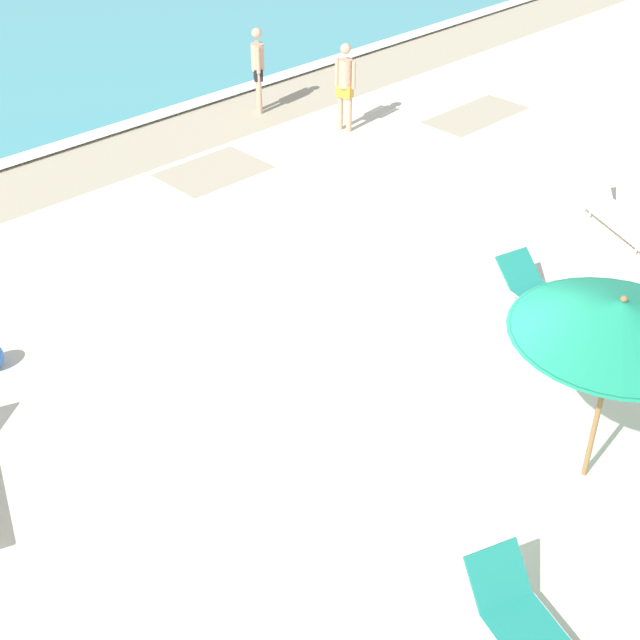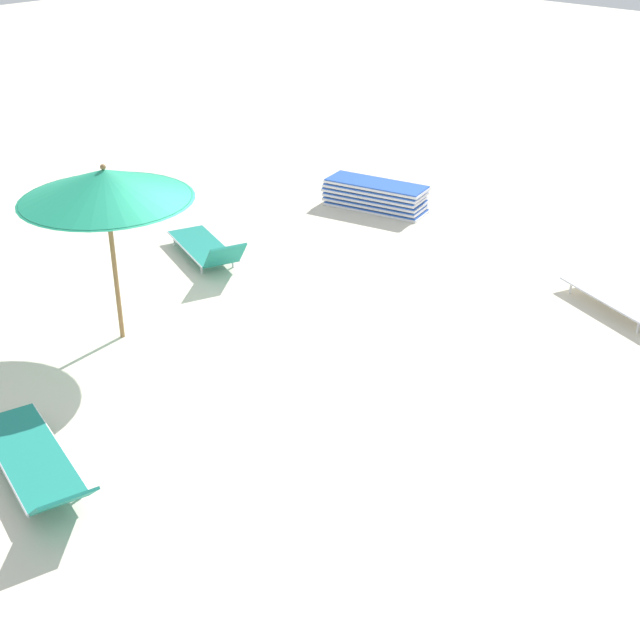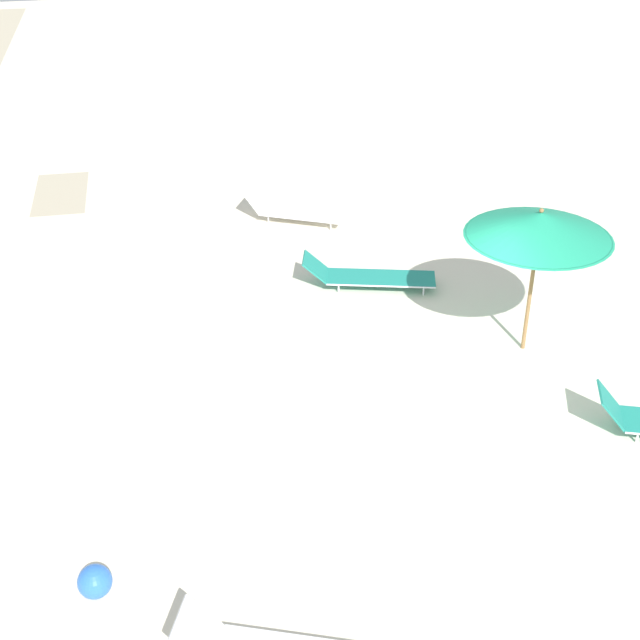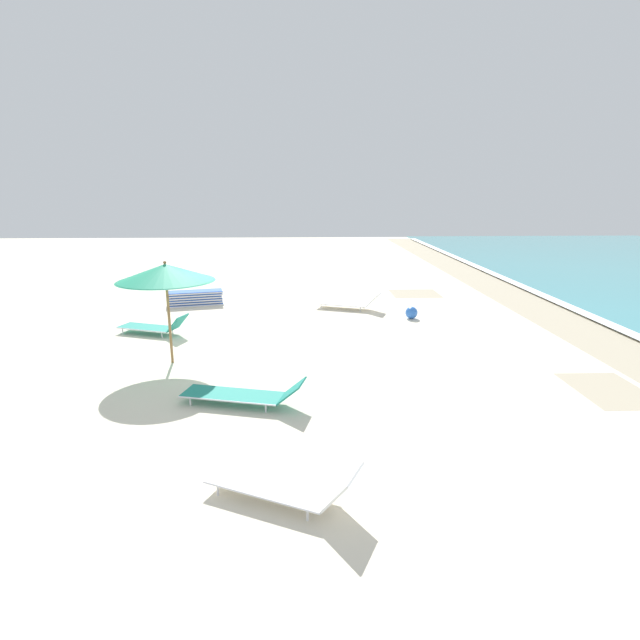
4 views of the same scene
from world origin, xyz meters
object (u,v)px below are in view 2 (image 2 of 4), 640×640
Objects in this scene: lounger_stack at (375,196)px; sun_lounger_near_water_right at (207,248)px; beach_umbrella at (105,185)px; sun_lounger_near_water_left at (37,464)px; sun_lounger_beside_umbrella at (630,301)px.

lounger_stack is 0.96× the size of sun_lounger_near_water_right.
sun_lounger_near_water_right is at bearing -155.84° from beach_umbrella.
sun_lounger_near_water_right reaches higher than sun_lounger_near_water_left.
beach_umbrella is at bearing 43.71° from sun_lounger_near_water_right.
sun_lounger_near_water_left is (8.36, 2.58, -0.04)m from lounger_stack.
lounger_stack is 8.75m from sun_lounger_near_water_left.
lounger_stack is at bearing -148.59° from sun_lounger_near_water_left.
sun_lounger_near_water_right reaches higher than sun_lounger_beside_umbrella.
sun_lounger_near_water_right is (3.58, -0.40, -0.03)m from lounger_stack.
sun_lounger_near_water_right is (-2.39, -1.07, -1.87)m from beach_umbrella.
sun_lounger_beside_umbrella is 0.92× the size of sun_lounger_near_water_left.
beach_umbrella is 7.14m from sun_lounger_beside_umbrella.
sun_lounger_beside_umbrella is at bearing 174.79° from sun_lounger_near_water_left.
sun_lounger_beside_umbrella is at bearing 135.65° from sun_lounger_near_water_right.
sun_lounger_near_water_right is at bearing -43.47° from sun_lounger_beside_umbrella.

